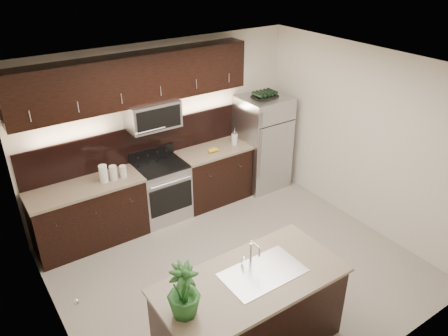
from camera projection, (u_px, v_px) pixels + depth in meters
The scene contains 12 objects.
ground at pixel (237, 268), 5.93m from camera, with size 4.50×4.50×0.00m, color gray.
room_walls at pixel (234, 160), 5.06m from camera, with size 4.52×4.02×2.71m.
counter_run at pixel (150, 195), 6.73m from camera, with size 3.51×0.65×0.94m.
upper_fixtures at pixel (138, 87), 6.07m from camera, with size 3.49×0.40×1.66m.
island at pixel (250, 312), 4.60m from camera, with size 1.96×0.96×0.94m.
sink_faucet at pixel (262, 271), 4.46m from camera, with size 0.84×0.50×0.28m.
refrigerator at pixel (263, 143), 7.59m from camera, with size 0.79×0.72×1.65m, color #B2B2B7.
wine_rack at pixel (265, 94), 7.18m from camera, with size 0.41×0.25×0.10m.
plant at pixel (184, 291), 3.85m from camera, with size 0.30×0.30×0.54m, color #235722.
canisters at pixel (111, 173), 6.12m from camera, with size 0.38×0.13×0.26m.
french_press at pixel (234, 138), 7.19m from camera, with size 0.10×0.10×0.30m.
bananas at pixel (210, 151), 6.96m from camera, with size 0.19×0.15×0.06m, color gold.
Camera 1 is at (-2.75, -3.72, 3.97)m, focal length 35.00 mm.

